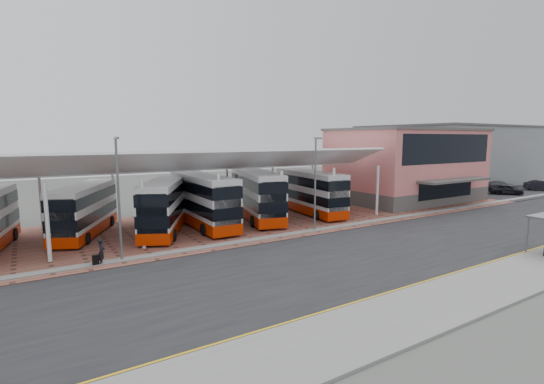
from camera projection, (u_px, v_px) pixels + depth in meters
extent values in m
plane|color=#464843|center=(347.00, 252.00, 27.89)|extent=(140.00, 140.00, 0.00)
cube|color=black|center=(357.00, 255.00, 27.05)|extent=(120.00, 14.00, 0.02)
cube|color=brown|center=(273.00, 218.00, 39.85)|extent=(72.00, 16.00, 0.06)
cube|color=slate|center=(468.00, 293.00, 20.33)|extent=(120.00, 4.00, 0.14)
cube|color=slate|center=(296.00, 233.00, 33.09)|extent=(120.00, 0.80, 0.14)
cube|color=black|center=(518.00, 192.00, 59.47)|extent=(22.00, 10.00, 0.08)
cube|color=gold|center=(434.00, 282.00, 22.02)|extent=(120.00, 0.12, 0.01)
cube|color=gold|center=(429.00, 280.00, 22.27)|extent=(120.00, 0.12, 0.01)
cylinder|color=silver|center=(47.00, 223.00, 25.19)|extent=(0.26, 0.26, 5.20)
cylinder|color=silver|center=(41.00, 204.00, 34.46)|extent=(0.26, 0.26, 4.60)
cylinder|color=silver|center=(143.00, 214.00, 28.35)|extent=(0.26, 0.26, 5.20)
cylinder|color=silver|center=(114.00, 198.00, 37.62)|extent=(0.26, 0.26, 4.60)
cylinder|color=silver|center=(219.00, 206.00, 31.52)|extent=(0.26, 0.26, 5.20)
cylinder|color=silver|center=(175.00, 194.00, 40.79)|extent=(0.26, 0.26, 4.60)
cylinder|color=silver|center=(281.00, 200.00, 34.68)|extent=(0.26, 0.26, 5.20)
cylinder|color=silver|center=(227.00, 190.00, 43.95)|extent=(0.26, 0.26, 4.60)
cylinder|color=silver|center=(333.00, 195.00, 37.84)|extent=(0.26, 0.26, 5.20)
cylinder|color=silver|center=(273.00, 186.00, 47.11)|extent=(0.26, 0.26, 4.60)
cylinder|color=silver|center=(377.00, 191.00, 41.00)|extent=(0.26, 0.26, 5.20)
cylinder|color=silver|center=(312.00, 183.00, 50.27)|extent=(0.26, 0.26, 4.60)
cube|color=white|center=(207.00, 161.00, 32.89)|extent=(37.00, 4.95, 1.95)
cube|color=white|center=(184.00, 160.00, 37.62)|extent=(37.00, 7.12, 1.43)
cube|color=#4C4947|center=(404.00, 193.00, 51.64)|extent=(18.00, 12.00, 1.80)
cube|color=#CE706E|center=(406.00, 159.00, 51.04)|extent=(18.00, 12.00, 7.20)
cube|color=black|center=(448.00, 149.00, 45.90)|extent=(16.00, 0.25, 3.40)
cube|color=black|center=(445.00, 189.00, 46.53)|extent=(10.00, 0.25, 2.20)
cube|color=#4C4947|center=(454.00, 180.00, 45.46)|extent=(11.00, 2.40, 0.25)
cube|color=#4C4947|center=(407.00, 130.00, 50.54)|extent=(18.40, 12.40, 0.30)
cube|color=slate|center=(452.00, 155.00, 72.66)|extent=(30.00, 20.00, 10.00)
cube|color=#4C4947|center=(453.00, 127.00, 71.98)|extent=(30.50, 20.50, 0.30)
cylinder|color=#5A5F63|center=(119.00, 201.00, 25.27)|extent=(0.16, 0.16, 8.00)
cube|color=#5A5F63|center=(116.00, 138.00, 24.48)|extent=(0.15, 0.90, 0.15)
cylinder|color=#5A5F63|center=(315.00, 185.00, 33.70)|extent=(0.16, 0.16, 8.00)
cube|color=#5A5F63|center=(318.00, 138.00, 32.91)|extent=(0.15, 0.90, 0.15)
cylinder|color=black|center=(15.00, 234.00, 30.88)|extent=(0.45, 0.98, 0.95)
cube|color=silver|center=(85.00, 209.00, 32.37)|extent=(6.36, 10.02, 3.91)
cube|color=#AE2000|center=(86.00, 228.00, 32.58)|extent=(6.41, 10.06, 0.82)
cube|color=black|center=(85.00, 214.00, 32.42)|extent=(6.41, 10.06, 0.86)
cube|color=black|center=(84.00, 196.00, 32.23)|extent=(6.41, 10.06, 0.86)
cube|color=black|center=(60.00, 222.00, 27.50)|extent=(1.89, 0.96, 3.28)
cylinder|color=black|center=(55.00, 239.00, 29.32)|extent=(0.62, 0.93, 0.91)
cylinder|color=black|center=(87.00, 239.00, 29.58)|extent=(0.62, 0.93, 0.91)
cylinder|color=black|center=(85.00, 222.00, 35.62)|extent=(0.62, 0.93, 0.91)
cylinder|color=black|center=(112.00, 221.00, 35.88)|extent=(0.62, 0.93, 0.91)
cube|color=silver|center=(165.00, 204.00, 33.57)|extent=(6.99, 10.64, 4.18)
cube|color=#AE2000|center=(166.00, 224.00, 33.79)|extent=(7.04, 10.69, 0.87)
cube|color=black|center=(165.00, 210.00, 33.62)|extent=(7.04, 10.69, 0.92)
cube|color=black|center=(164.00, 192.00, 33.42)|extent=(7.04, 10.69, 0.92)
cube|color=black|center=(152.00, 218.00, 28.35)|extent=(2.00, 1.07, 3.50)
cylinder|color=black|center=(142.00, 236.00, 30.32)|extent=(0.68, 0.99, 0.97)
cylinder|color=black|center=(174.00, 235.00, 30.55)|extent=(0.68, 0.99, 0.97)
cylinder|color=black|center=(159.00, 218.00, 37.08)|extent=(0.68, 0.99, 0.97)
cylinder|color=black|center=(185.00, 218.00, 37.30)|extent=(0.68, 0.99, 0.97)
cube|color=silver|center=(203.00, 199.00, 35.72)|extent=(2.92, 11.38, 4.42)
cube|color=#AE2000|center=(203.00, 218.00, 35.96)|extent=(2.96, 11.42, 0.92)
cube|color=black|center=(203.00, 204.00, 35.78)|extent=(2.96, 11.42, 0.98)
cube|color=black|center=(202.00, 186.00, 35.56)|extent=(2.96, 11.42, 0.98)
cube|color=black|center=(228.00, 210.00, 30.94)|extent=(2.31, 0.18, 3.70)
cylinder|color=black|center=(204.00, 230.00, 32.24)|extent=(0.32, 1.04, 1.03)
cylinder|color=black|center=(232.00, 226.00, 33.53)|extent=(0.32, 1.04, 1.03)
cylinder|color=black|center=(177.00, 215.00, 38.43)|extent=(0.32, 1.04, 1.03)
cylinder|color=black|center=(202.00, 212.00, 39.72)|extent=(0.32, 1.04, 1.03)
cube|color=silver|center=(256.00, 194.00, 39.00)|extent=(5.52, 11.79, 4.50)
cube|color=#AE2000|center=(256.00, 212.00, 39.25)|extent=(5.57, 11.84, 0.94)
cube|color=black|center=(256.00, 198.00, 39.06)|extent=(5.57, 11.84, 0.99)
cube|color=black|center=(256.00, 181.00, 38.84)|extent=(5.57, 11.84, 0.99)
cube|color=black|center=(273.00, 204.00, 33.62)|extent=(2.30, 0.71, 3.76)
cylinder|color=black|center=(253.00, 221.00, 35.40)|extent=(0.56, 1.09, 1.05)
cylinder|color=black|center=(280.00, 220.00, 36.16)|extent=(0.56, 1.09, 1.05)
cylinder|color=black|center=(236.00, 208.00, 42.38)|extent=(0.56, 1.09, 1.05)
cylinder|color=black|center=(259.00, 207.00, 43.14)|extent=(0.56, 1.09, 1.05)
cube|color=silver|center=(310.00, 191.00, 41.87)|extent=(3.67, 11.04, 4.23)
cube|color=#AE2000|center=(309.00, 207.00, 42.10)|extent=(3.71, 11.08, 0.89)
cube|color=black|center=(309.00, 195.00, 41.93)|extent=(3.71, 11.08, 0.94)
cube|color=black|center=(310.00, 181.00, 41.72)|extent=(3.71, 11.08, 0.94)
cube|color=black|center=(339.00, 199.00, 37.09)|extent=(2.21, 0.35, 3.54)
cylinder|color=black|center=(317.00, 215.00, 38.50)|extent=(0.39, 1.01, 0.98)
cylinder|color=black|center=(338.00, 213.00, 39.56)|extent=(0.39, 1.01, 0.98)
cylinder|color=black|center=(284.00, 204.00, 44.69)|extent=(0.39, 1.01, 0.98)
cylinder|color=black|center=(303.00, 203.00, 45.75)|extent=(0.39, 1.01, 0.98)
imported|color=black|center=(101.00, 252.00, 24.81)|extent=(0.57, 0.70, 1.67)
cube|color=black|center=(96.00, 260.00, 24.64)|extent=(0.39, 0.28, 0.67)
imported|color=black|center=(506.00, 189.00, 56.10)|extent=(4.14, 4.42, 1.48)
imported|color=#47494E|center=(501.00, 185.00, 61.25)|extent=(4.23, 4.85, 1.34)
imported|color=black|center=(541.00, 185.00, 60.59)|extent=(4.27, 4.46, 1.51)
cylinder|color=#5A5F63|center=(527.00, 235.00, 27.23)|extent=(0.10, 0.10, 2.47)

